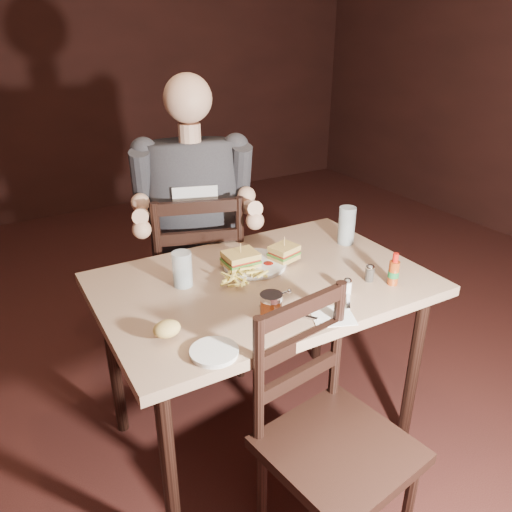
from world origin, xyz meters
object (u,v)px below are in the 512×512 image
chair_far (198,279)px  chair_near (339,449)px  hot_sauce (394,269)px  side_plate (214,353)px  dinner_plate (254,264)px  syrup_dispenser (271,308)px  main_table (263,298)px  diner (193,187)px  glass_right (347,225)px  glass_left (182,269)px

chair_far → chair_near: chair_far is taller
hot_sauce → side_plate: size_ratio=0.89×
dinner_plate → syrup_dispenser: (-0.16, -0.38, 0.04)m
main_table → diner: 0.65m
dinner_plate → chair_far: bearing=93.8°
chair_near → side_plate: bearing=132.3°
main_table → hot_sauce: size_ratio=9.85×
side_plate → diner: bearing=68.5°
glass_right → side_plate: bearing=-153.3°
chair_near → syrup_dispenser: chair_near is taller
glass_right → syrup_dispenser: bearing=-149.7°
diner → glass_left: diner is taller
syrup_dispenser → side_plate: size_ratio=0.69×
diner → dinner_plate: diner is taller
syrup_dispenser → hot_sauce: bearing=-1.1°
main_table → hot_sauce: 0.51m
chair_far → diner: bearing=90.0°
side_plate → main_table: bearing=41.5°
chair_far → glass_left: bearing=80.2°
main_table → side_plate: bearing=-138.5°
syrup_dispenser → glass_left: bearing=113.2°
glass_right → chair_near: bearing=-129.9°
main_table → side_plate: side_plate is taller
dinner_plate → glass_left: size_ratio=1.89×
chair_near → dinner_plate: 0.78m
diner → hot_sauce: bearing=-45.1°
glass_left → chair_far: bearing=61.2°
glass_left → dinner_plate: bearing=0.3°
dinner_plate → glass_right: (0.47, -0.01, 0.08)m
main_table → chair_near: (-0.08, -0.58, -0.24)m
glass_left → hot_sauce: size_ratio=1.06×
diner → glass_right: diner is taller
chair_near → syrup_dispenser: (-0.05, 0.32, 0.36)m
dinner_plate → diner: bearing=96.2°
hot_sauce → glass_right: bearing=75.5°
diner → glass_left: (-0.26, -0.46, -0.15)m
chair_near → dinner_plate: chair_near is taller
main_table → glass_right: 0.54m
side_plate → glass_left: bearing=78.1°
syrup_dispenser → glass_right: bearing=31.7°
chair_far → diner: diner is taller
syrup_dispenser → side_plate: 0.26m
glass_right → syrup_dispenser: 0.73m
glass_left → chair_near: bearing=-73.8°
main_table → hot_sauce: bearing=-35.1°
glass_left → hot_sauce: (0.68, -0.40, -0.00)m
glass_right → hot_sauce: glass_right is taller
chair_far → main_table: bearing=108.9°
hot_sauce → syrup_dispenser: bearing=177.6°
glass_left → side_plate: 0.46m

